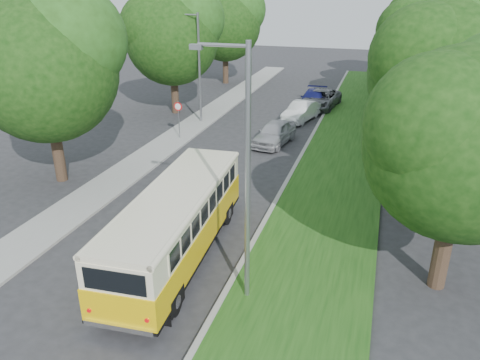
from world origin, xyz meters
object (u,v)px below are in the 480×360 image
(vintage_bus, at_px, (177,225))
(car_white, at_px, (301,111))
(lamppost_near, at_px, (245,172))
(car_silver, at_px, (274,133))
(car_blue, at_px, (313,99))
(car_grey, at_px, (321,99))
(lamppost_far, at_px, (198,65))

(vintage_bus, height_order, car_white, vintage_bus)
(lamppost_near, xyz_separation_m, car_silver, (-2.65, 15.33, -3.65))
(lamppost_near, distance_m, vintage_bus, 4.49)
(lamppost_near, relative_size, car_blue, 1.69)
(car_grey, bearing_deg, car_blue, -177.01)
(lamppost_far, height_order, car_blue, lamppost_far)
(lamppost_far, bearing_deg, car_silver, -26.90)
(vintage_bus, height_order, car_blue, vintage_bus)
(lamppost_near, height_order, car_white, lamppost_near)
(car_silver, bearing_deg, lamppost_far, 161.21)
(car_white, relative_size, car_grey, 0.80)
(vintage_bus, distance_m, car_grey, 23.76)
(car_blue, distance_m, car_grey, 0.60)
(car_silver, distance_m, car_white, 5.84)
(lamppost_far, distance_m, car_grey, 10.75)
(car_blue, bearing_deg, vintage_bus, -93.69)
(car_white, relative_size, car_blue, 0.87)
(car_white, bearing_deg, lamppost_near, -70.59)
(lamppost_far, height_order, vintage_bus, lamppost_far)
(car_blue, xyz_separation_m, car_grey, (0.59, -0.05, 0.04))
(car_silver, height_order, car_white, car_silver)
(lamppost_far, bearing_deg, car_blue, 43.51)
(lamppost_far, xyz_separation_m, car_grey, (7.70, 6.70, -3.39))
(car_grey, bearing_deg, lamppost_near, -79.92)
(vintage_bus, relative_size, car_blue, 1.94)
(lamppost_far, bearing_deg, vintage_bus, -70.73)
(vintage_bus, relative_size, car_silver, 2.18)
(lamppost_far, distance_m, car_silver, 7.79)
(lamppost_near, xyz_separation_m, car_grey, (-1.21, 25.20, -3.65))
(lamppost_near, bearing_deg, vintage_bus, 152.94)
(lamppost_far, bearing_deg, lamppost_near, -64.29)
(car_silver, bearing_deg, car_white, 92.11)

